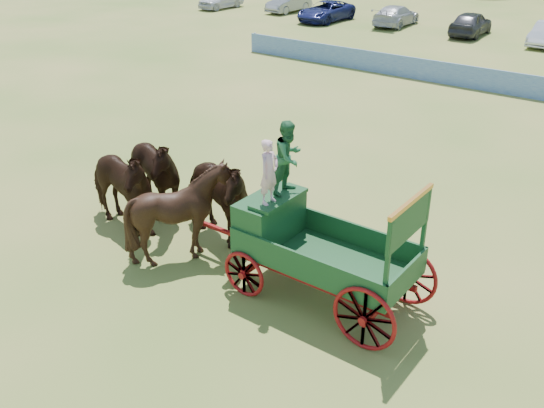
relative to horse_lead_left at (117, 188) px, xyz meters
The scene contains 8 objects.
ground 3.72m from the horse_lead_left, 17.56° to the left, with size 160.00×160.00×0.00m, color #A68A4B.
horse_lead_left is the anchor object (origin of this frame).
horse_lead_right 1.10m from the horse_lead_left, 90.00° to the left, with size 1.32×2.91×2.45m, color black.
horse_wheel_left 2.40m from the horse_lead_left, ahead, with size 1.98×2.23×2.46m, color black.
horse_wheel_right 2.64m from the horse_lead_left, 24.62° to the left, with size 1.32×2.91×2.45m, color black.
farm_dray 5.40m from the horse_lead_left, ahead, with size 5.99×2.00×3.79m.
sponsor_banner 19.22m from the horse_lead_left, 82.98° to the left, with size 26.00×0.08×1.05m, color #1D4D9F.
parked_cars 31.11m from the horse_lead_left, 90.64° to the left, with size 46.65×6.72×1.56m.
Camera 1 is at (8.50, -10.10, 7.93)m, focal length 40.00 mm.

